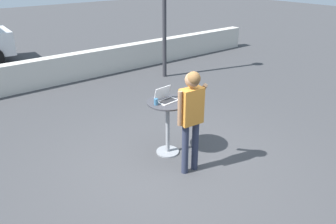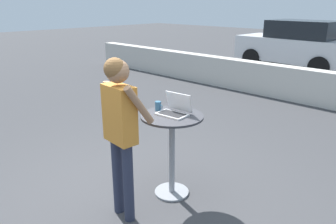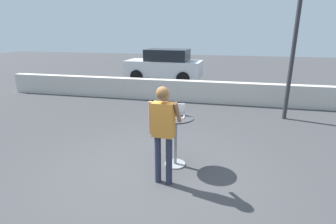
{
  "view_description": "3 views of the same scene",
  "coord_description": "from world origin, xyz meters",
  "px_view_note": "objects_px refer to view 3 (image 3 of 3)",
  "views": [
    {
      "loc": [
        -2.95,
        -3.63,
        3.16
      ],
      "look_at": [
        0.13,
        0.27,
        0.9
      ],
      "focal_mm": 35.0,
      "sensor_mm": 36.0,
      "label": 1
    },
    {
      "loc": [
        2.63,
        -2.1,
        2.21
      ],
      "look_at": [
        0.23,
        0.38,
        1.05
      ],
      "focal_mm": 35.0,
      "sensor_mm": 36.0,
      "label": 2
    },
    {
      "loc": [
        1.15,
        -4.17,
        2.56
      ],
      "look_at": [
        0.17,
        0.12,
        1.19
      ],
      "focal_mm": 28.0,
      "sensor_mm": 36.0,
      "label": 3
    }
  ],
  "objects_px": {
    "standing_person": "(163,124)",
    "parked_car_near_street": "(165,65)",
    "street_lamp": "(297,26)",
    "coffee_mug": "(163,113)",
    "laptop": "(176,113)",
    "cafe_table": "(175,132)"
  },
  "relations": [
    {
      "from": "coffee_mug",
      "to": "standing_person",
      "type": "height_order",
      "value": "standing_person"
    },
    {
      "from": "parked_car_near_street",
      "to": "laptop",
      "type": "bearing_deg",
      "value": -75.1
    },
    {
      "from": "street_lamp",
      "to": "coffee_mug",
      "type": "bearing_deg",
      "value": -129.4
    },
    {
      "from": "parked_car_near_street",
      "to": "street_lamp",
      "type": "relative_size",
      "value": 0.95
    },
    {
      "from": "laptop",
      "to": "standing_person",
      "type": "bearing_deg",
      "value": -95.11
    },
    {
      "from": "laptop",
      "to": "parked_car_near_street",
      "type": "xyz_separation_m",
      "value": [
        -2.29,
        8.6,
        -0.22
      ]
    },
    {
      "from": "cafe_table",
      "to": "street_lamp",
      "type": "distance_m",
      "value": 4.86
    },
    {
      "from": "cafe_table",
      "to": "parked_car_near_street",
      "type": "xyz_separation_m",
      "value": [
        -2.29,
        8.65,
        0.14
      ]
    },
    {
      "from": "cafe_table",
      "to": "parked_car_near_street",
      "type": "distance_m",
      "value": 8.95
    },
    {
      "from": "standing_person",
      "to": "parked_car_near_street",
      "type": "height_order",
      "value": "standing_person"
    },
    {
      "from": "laptop",
      "to": "standing_person",
      "type": "relative_size",
      "value": 0.21
    },
    {
      "from": "laptop",
      "to": "coffee_mug",
      "type": "xyz_separation_m",
      "value": [
        -0.23,
        -0.04,
        -0.0
      ]
    },
    {
      "from": "coffee_mug",
      "to": "parked_car_near_street",
      "type": "distance_m",
      "value": 8.88
    },
    {
      "from": "street_lamp",
      "to": "standing_person",
      "type": "bearing_deg",
      "value": -122.95
    },
    {
      "from": "standing_person",
      "to": "cafe_table",
      "type": "bearing_deg",
      "value": 84.09
    },
    {
      "from": "parked_car_near_street",
      "to": "street_lamp",
      "type": "bearing_deg",
      "value": -45.82
    },
    {
      "from": "laptop",
      "to": "coffee_mug",
      "type": "height_order",
      "value": "laptop"
    },
    {
      "from": "standing_person",
      "to": "parked_car_near_street",
      "type": "distance_m",
      "value": 9.59
    },
    {
      "from": "standing_person",
      "to": "street_lamp",
      "type": "relative_size",
      "value": 0.42
    },
    {
      "from": "standing_person",
      "to": "parked_car_near_street",
      "type": "relative_size",
      "value": 0.44
    },
    {
      "from": "coffee_mug",
      "to": "parked_car_near_street",
      "type": "bearing_deg",
      "value": 103.41
    },
    {
      "from": "coffee_mug",
      "to": "cafe_table",
      "type": "bearing_deg",
      "value": -2.75
    }
  ]
}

